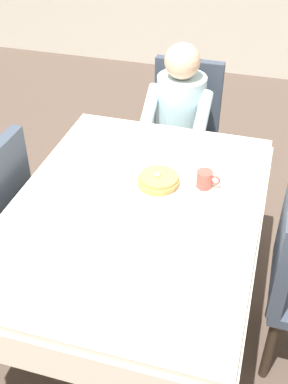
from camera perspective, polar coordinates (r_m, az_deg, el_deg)
ground_plane at (r=2.70m, az=-0.92°, el=-14.01°), size 14.00×14.00×0.00m
dining_table_main at (r=2.23m, az=-1.08°, el=-3.46°), size 1.12×1.52×0.74m
chair_diner at (r=3.24m, az=4.66°, el=8.01°), size 0.44×0.45×0.93m
diner_person at (r=3.04m, az=4.15°, el=8.92°), size 0.40×0.43×1.12m
plate_breakfast at (r=2.28m, az=1.52°, el=0.71°), size 0.28×0.28×0.02m
breakfast_stack at (r=2.26m, az=1.68°, el=1.38°), size 0.20×0.20×0.06m
cup_coffee at (r=2.28m, az=7.18°, el=1.48°), size 0.11×0.08×0.08m
syrup_pitcher at (r=2.46m, az=-3.28°, el=4.47°), size 0.08×0.08×0.07m
fork_left_of_plate at (r=2.31m, az=-3.17°, el=1.10°), size 0.03×0.18×0.00m
knife_right_of_plate at (r=2.24m, az=6.09°, el=-0.50°), size 0.02×0.20×0.00m
spoon_near_edge at (r=2.05m, az=-0.06°, el=-4.26°), size 0.15×0.02×0.00m
napkin_folded at (r=2.28m, az=-6.97°, el=0.29°), size 0.19×0.15×0.01m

